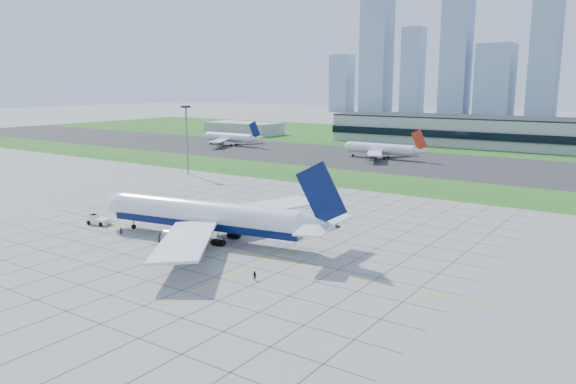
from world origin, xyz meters
name	(u,v)px	position (x,y,z in m)	size (l,w,h in m)	color
ground	(209,242)	(0.00, 0.00, 0.00)	(1400.00, 1400.00, 0.00)	#9B9B96
grass_median	(386,183)	(0.00, 90.00, 0.02)	(700.00, 35.00, 0.04)	#1D5E1B
asphalt_taxiway	(441,164)	(0.00, 145.00, 0.03)	(700.00, 75.00, 0.04)	#383838
grass_far	(506,142)	(0.00, 255.00, 0.02)	(700.00, 145.00, 0.04)	#1D5E1B
apron_markings	(243,231)	(0.43, 11.09, 0.02)	(120.00, 130.00, 0.03)	#474744
service_block	(244,128)	(-160.00, 210.00, 4.00)	(50.00, 25.00, 8.00)	#B7B7B2
light_mast	(187,131)	(-70.00, 65.00, 16.18)	(2.50, 2.50, 25.60)	gray
city_skyline	(571,57)	(-8.71, 520.00, 59.09)	(523.00, 32.40, 160.00)	#90A1BC
airliner	(208,216)	(-1.46, 1.56, 5.17)	(59.76, 60.11, 18.90)	white
pushback_tug	(98,220)	(-32.69, -3.68, 1.03)	(8.48, 3.67, 2.33)	white
crew_near	(121,231)	(-20.06, -6.94, 0.91)	(0.66, 0.43, 1.81)	black
crew_far	(255,276)	(22.93, -13.35, 0.83)	(0.81, 0.63, 1.66)	black
distant_jet_0	(231,137)	(-121.49, 150.67, 4.48)	(36.77, 42.66, 14.08)	white
distant_jet_1	(382,149)	(-28.58, 147.32, 4.49)	(37.74, 42.66, 14.08)	white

